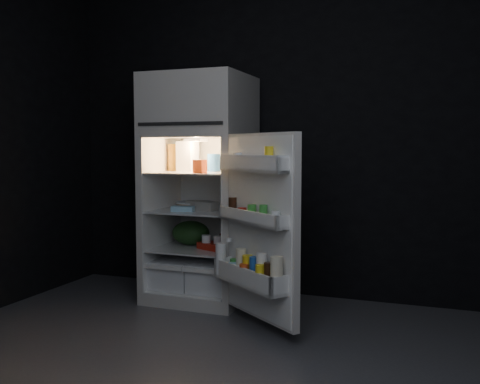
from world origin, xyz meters
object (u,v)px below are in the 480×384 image
at_px(fridge_door, 258,230).
at_px(milk_jug, 188,156).
at_px(refrigerator, 201,180).
at_px(egg_carton, 202,206).
at_px(yogurt_tray, 213,246).

relative_size(fridge_door, milk_jug, 5.08).
bearing_deg(refrigerator, egg_carton, -61.85).
xyz_separation_m(egg_carton, yogurt_tray, (0.11, -0.03, -0.31)).
relative_size(refrigerator, milk_jug, 7.42).
relative_size(egg_carton, yogurt_tray, 1.09).
bearing_deg(yogurt_tray, milk_jug, 179.25).
xyz_separation_m(fridge_door, egg_carton, (-0.64, 0.53, 0.08)).
height_order(milk_jug, yogurt_tray, milk_jug).
relative_size(fridge_door, egg_carton, 4.61).
xyz_separation_m(refrigerator, fridge_door, (0.68, -0.61, -0.28)).
distance_m(refrigerator, egg_carton, 0.21).
distance_m(fridge_door, yogurt_tray, 0.77).
relative_size(fridge_door, yogurt_tray, 5.01).
xyz_separation_m(fridge_door, yogurt_tray, (-0.53, 0.50, -0.23)).
distance_m(milk_jug, yogurt_tray, 0.76).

